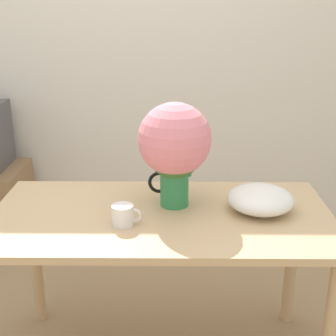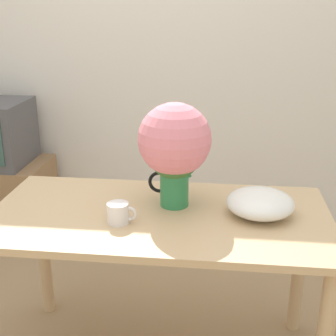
# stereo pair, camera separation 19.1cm
# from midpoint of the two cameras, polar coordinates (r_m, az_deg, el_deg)

# --- Properties ---
(wall_back) EXTENTS (8.00, 0.05, 2.60)m
(wall_back) POSITION_cam_midpoint_polar(r_m,az_deg,el_deg) (3.27, -5.93, 15.30)
(wall_back) COLOR silver
(wall_back) RESTS_ON ground_plane
(table) EXTENTS (1.38, 0.71, 0.73)m
(table) POSITION_cam_midpoint_polar(r_m,az_deg,el_deg) (1.94, -3.66, -8.49)
(table) COLOR tan
(table) RESTS_ON ground_plane
(flower_vase) EXTENTS (0.30, 0.30, 0.43)m
(flower_vase) POSITION_cam_midpoint_polar(r_m,az_deg,el_deg) (1.88, -2.10, 2.67)
(flower_vase) COLOR #2D844C
(flower_vase) RESTS_ON table
(coffee_mug) EXTENTS (0.11, 0.08, 0.08)m
(coffee_mug) POSITION_cam_midpoint_polar(r_m,az_deg,el_deg) (1.80, -8.53, -5.79)
(coffee_mug) COLOR white
(coffee_mug) RESTS_ON table
(white_bowl) EXTENTS (0.27, 0.27, 0.10)m
(white_bowl) POSITION_cam_midpoint_polar(r_m,az_deg,el_deg) (1.91, 8.42, -3.83)
(white_bowl) COLOR white
(white_bowl) RESTS_ON table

